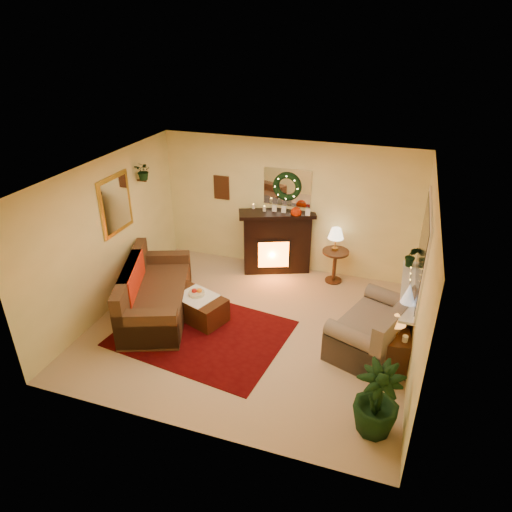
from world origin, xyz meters
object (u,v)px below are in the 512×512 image
(loveseat, at_px, (375,324))
(side_table_round, at_px, (334,266))
(fireplace, at_px, (277,245))
(sofa, at_px, (156,291))
(coffee_table, at_px, (197,307))
(end_table_square, at_px, (391,353))

(loveseat, bearing_deg, side_table_round, 137.22)
(fireplace, distance_m, loveseat, 2.83)
(loveseat, bearing_deg, fireplace, 158.24)
(sofa, relative_size, coffee_table, 2.18)
(coffee_table, bearing_deg, loveseat, 23.40)
(end_table_square, relative_size, coffee_table, 0.57)
(loveseat, bearing_deg, sofa, -156.00)
(sofa, bearing_deg, fireplace, 34.09)
(sofa, height_order, fireplace, fireplace)
(sofa, height_order, side_table_round, sofa)
(loveseat, xyz_separation_m, side_table_round, (-0.91, 1.80, -0.09))
(sofa, bearing_deg, side_table_round, 16.40)
(side_table_round, xyz_separation_m, coffee_table, (-1.98, -1.95, -0.12))
(side_table_round, relative_size, coffee_table, 0.66)
(sofa, bearing_deg, loveseat, -17.02)
(fireplace, height_order, coffee_table, fireplace)
(end_table_square, bearing_deg, coffee_table, 174.63)
(side_table_round, distance_m, end_table_square, 2.55)
(fireplace, bearing_deg, loveseat, -63.73)
(sofa, relative_size, side_table_round, 3.31)
(loveseat, relative_size, side_table_round, 2.37)
(fireplace, xyz_separation_m, side_table_round, (1.19, -0.10, -0.23))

